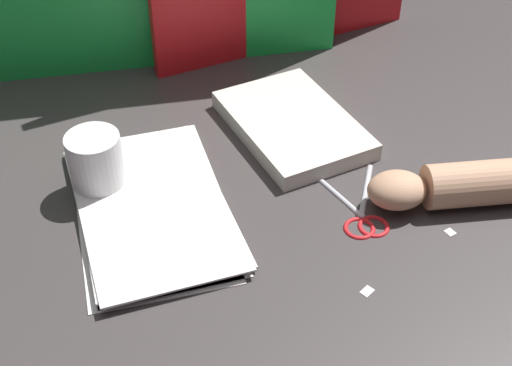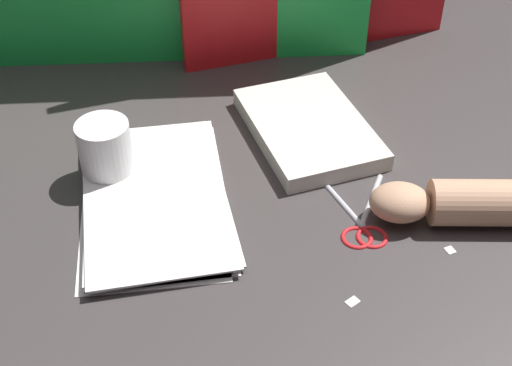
% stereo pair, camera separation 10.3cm
% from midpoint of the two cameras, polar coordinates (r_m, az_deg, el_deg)
% --- Properties ---
extents(ground_plane, '(6.00, 6.00, 0.00)m').
position_cam_midpoint_polar(ground_plane, '(1.11, -4.19, -1.05)').
color(ground_plane, '#3D3838').
extents(paper_stack, '(0.24, 0.38, 0.02)m').
position_cam_midpoint_polar(paper_stack, '(1.09, -11.03, -1.97)').
color(paper_stack, white).
rests_on(paper_stack, ground_plane).
extents(book_closed, '(0.23, 0.30, 0.03)m').
position_cam_midpoint_polar(book_closed, '(1.22, 0.54, 4.60)').
color(book_closed, silver).
rests_on(book_closed, ground_plane).
extents(scissors, '(0.11, 0.17, 0.01)m').
position_cam_midpoint_polar(scissors, '(1.07, 5.66, -2.41)').
color(scissors, silver).
rests_on(scissors, ground_plane).
extents(hand_forearm, '(0.29, 0.11, 0.07)m').
position_cam_midpoint_polar(hand_forearm, '(1.10, 13.79, -0.23)').
color(hand_forearm, tan).
rests_on(hand_forearm, ground_plane).
extents(paper_scrap_near, '(0.02, 0.02, 0.00)m').
position_cam_midpoint_polar(paper_scrap_near, '(1.07, 12.64, -3.97)').
color(paper_scrap_near, white).
rests_on(paper_scrap_near, ground_plane).
extents(paper_scrap_mid, '(0.02, 0.02, 0.00)m').
position_cam_midpoint_polar(paper_scrap_mid, '(0.97, 5.86, -8.74)').
color(paper_scrap_mid, white).
rests_on(paper_scrap_mid, ground_plane).
extents(mug, '(0.08, 0.08, 0.10)m').
position_cam_midpoint_polar(mug, '(1.12, -15.26, 1.35)').
color(mug, white).
rests_on(mug, ground_plane).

